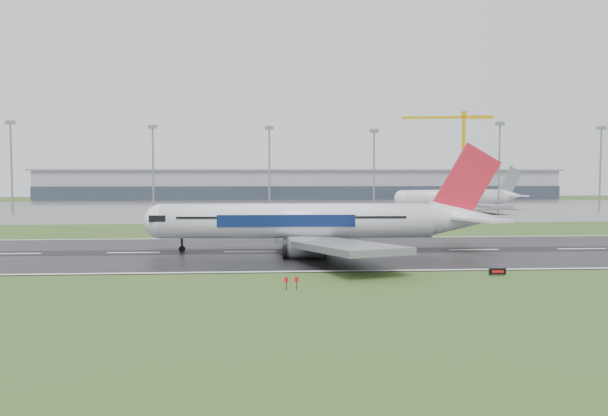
{
  "coord_description": "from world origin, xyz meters",
  "views": [
    {
      "loc": [
        -17.49,
        -104.3,
        13.66
      ],
      "look_at": [
        -9.72,
        12.0,
        7.0
      ],
      "focal_mm": 35.42,
      "sensor_mm": 36.0,
      "label": 1
    }
  ],
  "objects": [
    {
      "name": "floodmast_2",
      "position": [
        -15.66,
        100.0,
        14.32
      ],
      "size": [
        0.64,
        0.64,
        28.65
      ],
      "primitive_type": "cylinder",
      "color": "gray",
      "rests_on": "ground"
    },
    {
      "name": "apron",
      "position": [
        0.0,
        125.0,
        0.04
      ],
      "size": [
        400.0,
        130.0,
        0.08
      ],
      "primitive_type": "cube",
      "color": "slate",
      "rests_on": "ground"
    },
    {
      "name": "main_airliner",
      "position": [
        -7.32,
        -0.52,
        9.18
      ],
      "size": [
        62.97,
        60.11,
        18.17
      ],
      "primitive_type": null,
      "rotation": [
        0.0,
        0.0,
        -0.02
      ],
      "color": "white",
      "rests_on": "runway"
    },
    {
      "name": "terminal",
      "position": [
        0.0,
        185.0,
        7.5
      ],
      "size": [
        240.0,
        36.0,
        15.0
      ],
      "primitive_type": "cube",
      "color": "gray",
      "rests_on": "ground"
    },
    {
      "name": "floodmast_3",
      "position": [
        20.27,
        100.0,
        13.89
      ],
      "size": [
        0.64,
        0.64,
        27.78
      ],
      "primitive_type": "cylinder",
      "color": "gray",
      "rests_on": "ground"
    },
    {
      "name": "tower_crane",
      "position": [
        85.48,
        200.0,
        22.87
      ],
      "size": [
        46.27,
        9.81,
        45.73
      ],
      "primitive_type": null,
      "rotation": [
        0.0,
        0.0,
        -0.16
      ],
      "color": "#C89E07",
      "rests_on": "ground"
    },
    {
      "name": "floodmast_5",
      "position": [
        101.07,
        100.0,
        14.59
      ],
      "size": [
        0.64,
        0.64,
        29.18
      ],
      "primitive_type": "cylinder",
      "color": "gray",
      "rests_on": "ground"
    },
    {
      "name": "runway",
      "position": [
        0.0,
        0.0,
        0.05
      ],
      "size": [
        400.0,
        45.0,
        0.1
      ],
      "primitive_type": "cube",
      "color": "black",
      "rests_on": "ground"
    },
    {
      "name": "parked_airliner",
      "position": [
        53.64,
        111.38,
        8.03
      ],
      "size": [
        65.39,
        62.73,
        15.91
      ],
      "primitive_type": null,
      "rotation": [
        0.0,
        0.0,
        0.26
      ],
      "color": "silver",
      "rests_on": "apron"
    },
    {
      "name": "runway_sign",
      "position": [
        13.68,
        -26.65,
        0.52
      ],
      "size": [
        2.26,
        0.98,
        1.04
      ],
      "primitive_type": null,
      "rotation": [
        0.0,
        0.0,
        -0.32
      ],
      "color": "black",
      "rests_on": "ground"
    },
    {
      "name": "floodmast_1",
      "position": [
        -54.62,
        100.0,
        14.39
      ],
      "size": [
        0.64,
        0.64,
        28.79
      ],
      "primitive_type": "cylinder",
      "color": "gray",
      "rests_on": "ground"
    },
    {
      "name": "ground",
      "position": [
        0.0,
        0.0,
        0.0
      ],
      "size": [
        520.0,
        520.0,
        0.0
      ],
      "primitive_type": "plane",
      "color": "#31501D",
      "rests_on": "ground"
    },
    {
      "name": "floodmast_0",
      "position": [
        -100.8,
        100.0,
        14.98
      ],
      "size": [
        0.64,
        0.64,
        29.95
      ],
      "primitive_type": "cylinder",
      "color": "gray",
      "rests_on": "ground"
    },
    {
      "name": "floodmast_4",
      "position": [
        64.45,
        100.0,
        15.26
      ],
      "size": [
        0.64,
        0.64,
        30.53
      ],
      "primitive_type": "cylinder",
      "color": "gray",
      "rests_on": "ground"
    }
  ]
}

